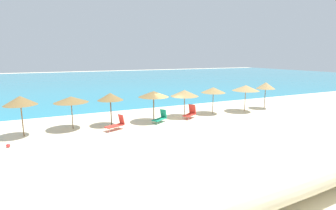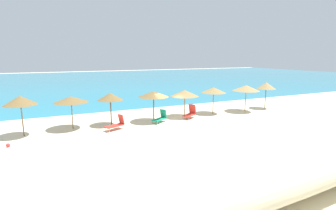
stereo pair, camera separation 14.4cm
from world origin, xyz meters
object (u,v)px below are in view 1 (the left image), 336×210
beach_umbrella_2 (110,97)px  beach_umbrella_6 (246,88)px  beach_umbrella_0 (20,101)px  beach_ball (8,146)px  beach_umbrella_3 (154,94)px  lounge_chair_2 (117,124)px  beach_umbrella_7 (266,86)px  beach_umbrella_1 (71,100)px  lounge_chair_0 (160,118)px  beach_umbrella_4 (185,93)px  lounge_chair_1 (190,113)px  beach_umbrella_5 (213,90)px

beach_umbrella_2 → beach_umbrella_6: (13.63, -0.43, 0.04)m
beach_umbrella_2 → beach_umbrella_0: bearing=-176.8°
beach_umbrella_6 → beach_ball: 20.88m
beach_umbrella_3 → lounge_chair_2: (-3.54, -1.12, -1.95)m
beach_umbrella_6 → beach_umbrella_7: beach_umbrella_7 is taller
lounge_chair_2 → beach_umbrella_3: bearing=-94.8°
beach_umbrella_3 → beach_umbrella_1: bearing=175.1°
lounge_chair_0 → lounge_chair_2: 4.01m
lounge_chair_2 → beach_umbrella_4: bearing=-99.8°
beach_umbrella_2 → beach_ball: (-7.02, -2.50, -2.25)m
beach_umbrella_2 → beach_ball: size_ratio=11.05×
beach_umbrella_1 → lounge_chair_2: beach_umbrella_1 is taller
beach_umbrella_0 → beach_ball: (-0.71, -2.15, -2.46)m
beach_umbrella_1 → beach_umbrella_4: (9.80, -0.18, -0.08)m
lounge_chair_1 → beach_ball: 14.24m
lounge_chair_1 → beach_umbrella_2: bearing=52.7°
beach_umbrella_1 → beach_umbrella_7: size_ratio=0.91×
beach_umbrella_5 → beach_ball: beach_umbrella_5 is taller
beach_umbrella_1 → beach_umbrella_7: bearing=-1.0°
beach_umbrella_7 → lounge_chair_2: size_ratio=1.74×
beach_umbrella_0 → beach_ball: 3.34m
beach_umbrella_1 → lounge_chair_0: size_ratio=1.65×
lounge_chair_0 → beach_umbrella_3: bearing=9.3°
beach_umbrella_3 → lounge_chair_0: size_ratio=1.71×
beach_umbrella_6 → lounge_chair_1: beach_umbrella_6 is taller
beach_umbrella_2 → lounge_chair_0: beach_umbrella_2 is taller
beach_umbrella_3 → beach_umbrella_4: 3.25m
beach_umbrella_2 → beach_umbrella_4: (6.82, 0.01, -0.13)m
beach_umbrella_6 → beach_ball: bearing=-174.3°
beach_umbrella_1 → lounge_chair_0: (7.01, -1.04, -1.91)m
beach_umbrella_0 → lounge_chair_2: 6.82m
beach_umbrella_0 → beach_umbrella_6: size_ratio=1.08×
beach_umbrella_6 → lounge_chair_1: size_ratio=1.70×
beach_umbrella_3 → lounge_chair_1: bearing=-3.9°
lounge_chair_0 → beach_umbrella_2: bearing=45.5°
beach_umbrella_1 → beach_ball: size_ratio=10.63×
beach_umbrella_3 → lounge_chair_0: (0.43, -0.47, -2.00)m
beach_umbrella_3 → beach_umbrella_7: (13.01, 0.24, 0.07)m
lounge_chair_1 → beach_ball: size_ratio=6.56×
beach_umbrella_5 → beach_umbrella_7: bearing=-2.2°
beach_umbrella_1 → beach_umbrella_3: bearing=-4.9°
beach_umbrella_5 → beach_umbrella_1: bearing=179.7°
beach_umbrella_4 → beach_umbrella_2: bearing=-179.9°
beach_umbrella_5 → beach_ball: bearing=-171.3°
beach_umbrella_5 → lounge_chair_1: 3.58m
beach_umbrella_7 → lounge_chair_2: (-16.55, -1.36, -2.02)m
beach_umbrella_4 → beach_umbrella_5: bearing=1.9°
beach_umbrella_0 → beach_umbrella_5: bearing=1.6°
beach_umbrella_7 → lounge_chair_0: size_ratio=1.82×
beach_ball → beach_umbrella_2: bearing=19.6°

